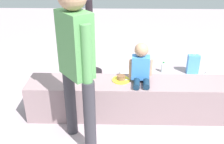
# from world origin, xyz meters

# --- Properties ---
(ground_plane) EXTENTS (12.00, 12.00, 0.00)m
(ground_plane) POSITION_xyz_m (0.00, 0.00, 0.00)
(ground_plane) COLOR #A7959D
(concrete_ledge) EXTENTS (2.61, 0.45, 0.47)m
(concrete_ledge) POSITION_xyz_m (0.00, 0.00, 0.23)
(concrete_ledge) COLOR gray
(concrete_ledge) RESTS_ON ground_plane
(child_seated) EXTENTS (0.28, 0.32, 0.48)m
(child_seated) POSITION_xyz_m (0.06, 0.01, 0.68)
(child_seated) COLOR #132C43
(child_seated) RESTS_ON concrete_ledge
(adult_standing) EXTENTS (0.38, 0.42, 1.70)m
(adult_standing) POSITION_xyz_m (-0.61, -0.51, 1.03)
(adult_standing) COLOR #343239
(adult_standing) RESTS_ON ground_plane
(cake_plate) EXTENTS (0.22, 0.22, 0.07)m
(cake_plate) POSITION_xyz_m (-0.17, 0.04, 0.49)
(cake_plate) COLOR yellow
(cake_plate) RESTS_ON concrete_ledge
(gift_bag) EXTENTS (0.19, 0.10, 0.36)m
(gift_bag) POSITION_xyz_m (1.04, 1.21, 0.16)
(gift_bag) COLOR #4C99E0
(gift_bag) RESTS_ON ground_plane
(railing_post) EXTENTS (0.36, 0.36, 1.22)m
(railing_post) POSITION_xyz_m (-0.65, 1.16, 0.47)
(railing_post) COLOR black
(railing_post) RESTS_ON ground_plane
(water_bottle_near_gift) EXTENTS (0.07, 0.07, 0.24)m
(water_bottle_near_gift) POSITION_xyz_m (1.12, 0.79, 0.11)
(water_bottle_near_gift) COLOR silver
(water_bottle_near_gift) RESTS_ON ground_plane
(water_bottle_far_side) EXTENTS (0.07, 0.07, 0.19)m
(water_bottle_far_side) POSITION_xyz_m (0.56, 1.24, 0.08)
(water_bottle_far_side) COLOR silver
(water_bottle_far_side) RESTS_ON ground_plane
(party_cup_red) EXTENTS (0.09, 0.09, 0.10)m
(party_cup_red) POSITION_xyz_m (-0.02, 0.56, 0.05)
(party_cup_red) COLOR red
(party_cup_red) RESTS_ON ground_plane
(cake_box_white) EXTENTS (0.36, 0.37, 0.13)m
(cake_box_white) POSITION_xyz_m (-0.01, 0.90, 0.07)
(cake_box_white) COLOR white
(cake_box_white) RESTS_ON ground_plane
(handbag_black_leather) EXTENTS (0.29, 0.11, 0.29)m
(handbag_black_leather) POSITION_xyz_m (-0.60, 0.56, 0.10)
(handbag_black_leather) COLOR black
(handbag_black_leather) RESTS_ON ground_plane
(handbag_brown_canvas) EXTENTS (0.31, 0.12, 0.34)m
(handbag_brown_canvas) POSITION_xyz_m (0.63, 0.43, 0.12)
(handbag_brown_canvas) COLOR brown
(handbag_brown_canvas) RESTS_ON ground_plane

